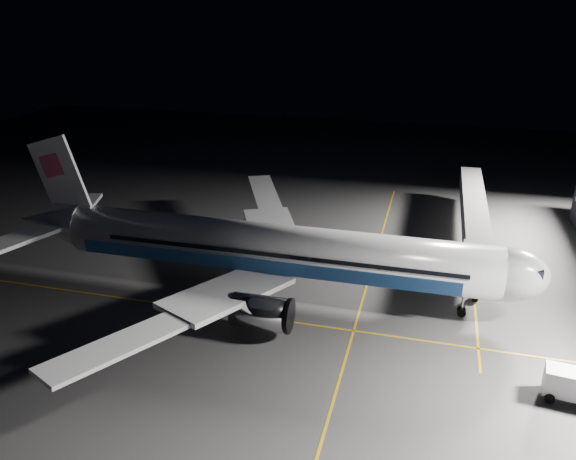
% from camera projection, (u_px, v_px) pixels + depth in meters
% --- Properties ---
extents(ground, '(200.00, 200.00, 0.00)m').
position_uv_depth(ground, '(275.00, 291.00, 64.15)').
color(ground, '#4C4C4F').
rests_on(ground, ground).
extents(guide_line_main, '(0.25, 80.00, 0.01)m').
position_uv_depth(guide_line_main, '(362.00, 302.00, 61.77)').
color(guide_line_main, gold).
rests_on(guide_line_main, ground).
extents(guide_line_cross, '(70.00, 0.25, 0.01)m').
position_uv_depth(guide_line_cross, '(259.00, 317.00, 58.79)').
color(guide_line_cross, gold).
rests_on(guide_line_cross, ground).
extents(guide_line_side, '(0.25, 40.00, 0.01)m').
position_uv_depth(guide_line_side, '(472.00, 275.00, 67.84)').
color(guide_line_side, gold).
rests_on(guide_line_side, ground).
extents(airliner, '(61.48, 54.22, 16.64)m').
position_uv_depth(airliner, '(265.00, 249.00, 62.45)').
color(airliner, silver).
rests_on(airliner, ground).
extents(jet_bridge, '(3.60, 34.40, 6.30)m').
position_uv_depth(jet_bridge, '(474.00, 217.00, 73.29)').
color(jet_bridge, '#B2B2B7').
rests_on(jet_bridge, ground).
extents(baggage_tug, '(2.55, 2.34, 1.51)m').
position_uv_depth(baggage_tug, '(273.00, 216.00, 84.34)').
color(baggage_tug, black).
rests_on(baggage_tug, ground).
extents(safety_cone_a, '(0.40, 0.40, 0.60)m').
position_uv_depth(safety_cone_a, '(331.00, 270.00, 68.47)').
color(safety_cone_a, '#E35A09').
rests_on(safety_cone_a, ground).
extents(safety_cone_b, '(0.43, 0.43, 0.65)m').
position_uv_depth(safety_cone_b, '(316.00, 249.00, 74.12)').
color(safety_cone_b, '#E35A09').
rests_on(safety_cone_b, ground).
extents(safety_cone_c, '(0.42, 0.42, 0.64)m').
position_uv_depth(safety_cone_c, '(316.00, 242.00, 76.13)').
color(safety_cone_c, '#E35A09').
rests_on(safety_cone_c, ground).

